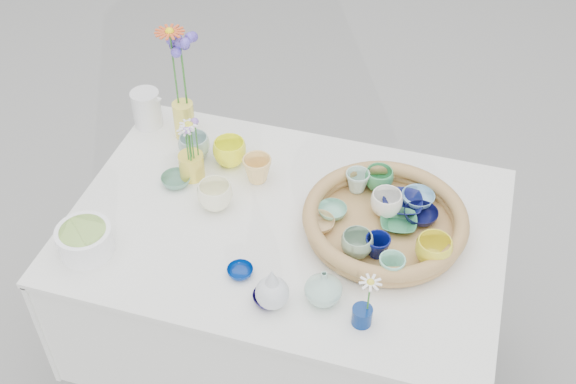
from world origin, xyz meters
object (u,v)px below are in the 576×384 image
(display_table, at_px, (286,370))
(wicker_tray, at_px, (385,221))
(tall_vase_yellow, at_px, (184,120))
(bud_vase_seafoam, at_px, (323,287))

(display_table, relative_size, wicker_tray, 2.66)
(display_table, bearing_deg, tall_vase_yellow, 145.86)
(display_table, height_order, tall_vase_yellow, tall_vase_yellow)
(tall_vase_yellow, bearing_deg, wicker_tray, -19.01)
(bud_vase_seafoam, bearing_deg, tall_vase_yellow, 138.57)
(display_table, xyz_separation_m, wicker_tray, (0.28, 0.05, 0.80))
(wicker_tray, relative_size, bud_vase_seafoam, 4.56)
(display_table, xyz_separation_m, bud_vase_seafoam, (0.17, -0.24, 0.82))
(display_table, bearing_deg, wicker_tray, 10.12)
(display_table, distance_m, wicker_tray, 0.85)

